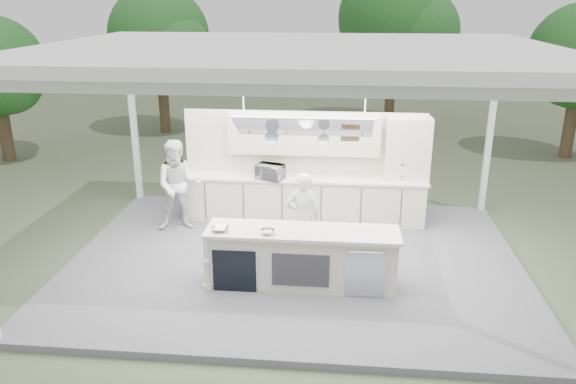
# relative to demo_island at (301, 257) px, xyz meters

# --- Properties ---
(ground) EXTENTS (90.00, 90.00, 0.00)m
(ground) POSITION_rel_demo_island_xyz_m (-0.18, 0.91, -0.60)
(ground) COLOR #455037
(ground) RESTS_ON ground
(stage_deck) EXTENTS (8.00, 6.00, 0.12)m
(stage_deck) POSITION_rel_demo_island_xyz_m (-0.18, 0.91, -0.54)
(stage_deck) COLOR #5C5B60
(stage_deck) RESTS_ON ground
(tent) EXTENTS (8.20, 6.20, 3.86)m
(tent) POSITION_rel_demo_island_xyz_m (-0.18, 0.90, 3.11)
(tent) COLOR white
(tent) RESTS_ON ground
(demo_island) EXTENTS (3.10, 0.79, 0.95)m
(demo_island) POSITION_rel_demo_island_xyz_m (0.00, 0.00, 0.00)
(demo_island) COLOR beige
(demo_island) RESTS_ON stage_deck
(back_counter) EXTENTS (5.08, 0.72, 0.95)m
(back_counter) POSITION_rel_demo_island_xyz_m (-0.18, 2.81, 0.00)
(back_counter) COLOR beige
(back_counter) RESTS_ON stage_deck
(back_wall_unit) EXTENTS (5.05, 0.48, 2.25)m
(back_wall_unit) POSITION_rel_demo_island_xyz_m (0.27, 3.03, 0.98)
(back_wall_unit) COLOR beige
(back_wall_unit) RESTS_ON stage_deck
(tree_cluster) EXTENTS (19.55, 9.40, 5.85)m
(tree_cluster) POSITION_rel_demo_island_xyz_m (-0.34, 10.68, 2.69)
(tree_cluster) COLOR #4B3C25
(tree_cluster) RESTS_ON ground
(head_chef) EXTENTS (0.66, 0.50, 1.64)m
(head_chef) POSITION_rel_demo_island_xyz_m (-0.04, 0.88, 0.34)
(head_chef) COLOR silver
(head_chef) RESTS_ON stage_deck
(sous_chef) EXTENTS (1.03, 0.89, 1.84)m
(sous_chef) POSITION_rel_demo_island_xyz_m (-2.60, 2.08, 0.45)
(sous_chef) COLOR silver
(sous_chef) RESTS_ON stage_deck
(toaster_oven) EXTENTS (0.63, 0.52, 0.30)m
(toaster_oven) POSITION_rel_demo_island_xyz_m (-0.84, 2.61, 0.62)
(toaster_oven) COLOR silver
(toaster_oven) RESTS_ON back_counter
(bowl_large) EXTENTS (0.28, 0.28, 0.07)m
(bowl_large) POSITION_rel_demo_island_xyz_m (-1.28, -0.14, 0.51)
(bowl_large) COLOR #B6B9BD
(bowl_large) RESTS_ON demo_island
(bowl_small) EXTENTS (0.29, 0.29, 0.07)m
(bowl_small) POSITION_rel_demo_island_xyz_m (-0.51, -0.18, 0.51)
(bowl_small) COLOR #B9BCC0
(bowl_small) RESTS_ON demo_island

